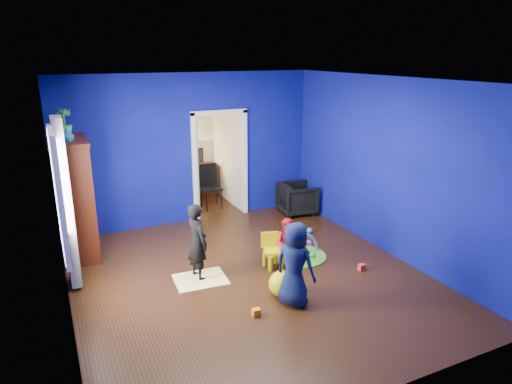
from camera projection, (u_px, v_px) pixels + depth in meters
name	position (u px, v px, depth m)	size (l,w,h in m)	color
floor	(250.00, 278.00, 6.85)	(5.00, 5.50, 0.01)	black
ceiling	(249.00, 80.00, 5.99)	(5.00, 5.50, 0.01)	white
wall_back	(190.00, 150.00, 8.80)	(5.00, 0.02, 2.90)	navy
wall_front	(378.00, 265.00, 4.05)	(5.00, 0.02, 2.90)	navy
wall_left	(58.00, 211.00, 5.40)	(0.02, 5.50, 2.90)	navy
wall_right	(389.00, 167.00, 7.44)	(0.02, 5.50, 2.90)	navy
alcove	(205.00, 149.00, 9.86)	(1.00, 1.75, 2.50)	silver
armchair	(297.00, 199.00, 9.51)	(0.70, 0.72, 0.65)	black
child_black	(197.00, 242.00, 6.69)	(0.43, 0.28, 1.17)	black
child_navy	(295.00, 264.00, 6.00)	(0.57, 0.37, 1.16)	#10153C
toddler_red	(288.00, 245.00, 6.98)	(0.41, 0.32, 0.85)	red
vase	(67.00, 135.00, 6.81)	(0.20, 0.20, 0.21)	#0D586C
potted_plant	(64.00, 123.00, 7.22)	(0.25, 0.25, 0.45)	green
tv_armoire	(74.00, 199.00, 7.39)	(0.58, 1.14, 1.96)	#3B1009
crt_tv	(76.00, 196.00, 7.39)	(0.46, 0.70, 0.54)	silver
yellow_blanket	(201.00, 280.00, 6.77)	(0.75, 0.60, 0.03)	#F2E07A
hopper_ball	(282.00, 284.00, 6.31)	(0.37, 0.37, 0.37)	yellow
kid_chair	(273.00, 252.00, 7.14)	(0.28, 0.28, 0.50)	yellow
play_mat	(299.00, 256.00, 7.57)	(0.89, 0.89, 0.02)	#3E9A22
toy_arch	(299.00, 255.00, 7.57)	(0.80, 0.80, 0.05)	#3F8CD8
window_left	(57.00, 195.00, 5.68)	(0.03, 0.95, 1.55)	white
curtain	(66.00, 204.00, 6.29)	(0.14, 0.42, 2.40)	slate
doorway	(220.00, 167.00, 9.16)	(1.16, 0.10, 2.10)	white
study_desk	(197.00, 180.00, 10.66)	(0.88, 0.44, 0.75)	#3D140A
desk_monitor	(195.00, 155.00, 10.60)	(0.40, 0.05, 0.32)	black
desk_lamp	(184.00, 158.00, 10.44)	(0.14, 0.14, 0.14)	#FFD88C
folding_chair	(211.00, 188.00, 9.81)	(0.40, 0.40, 0.92)	black
book_shelf	(193.00, 109.00, 10.27)	(0.88, 0.24, 0.04)	white
toy_0	(362.00, 267.00, 7.09)	(0.10, 0.08, 0.10)	red
toy_1	(310.00, 230.00, 8.54)	(0.11, 0.11, 0.11)	blue
toy_2	(256.00, 312.00, 5.86)	(0.10, 0.08, 0.10)	orange
toy_3	(313.00, 255.00, 7.50)	(0.11, 0.11, 0.11)	green
toy_4	(308.00, 244.00, 7.95)	(0.10, 0.08, 0.10)	#BF47A4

